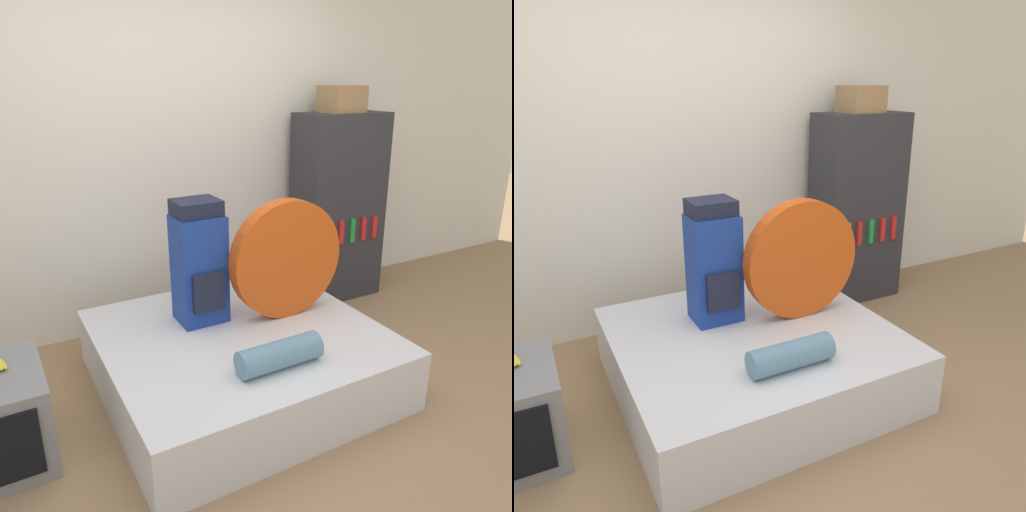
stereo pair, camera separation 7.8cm
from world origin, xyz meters
TOP-DOWN VIEW (x-y plane):
  - ground_plane at (0.00, 0.00)m, footprint 16.00×16.00m
  - wall_back at (0.00, 1.66)m, footprint 8.00×0.05m
  - bed at (0.05, 0.55)m, footprint 1.58×1.50m
  - backpack at (-0.09, 0.80)m, footprint 0.29×0.27m
  - tent_bag at (0.41, 0.61)m, footprint 0.74×0.10m
  - sleeping_roll at (0.04, 0.10)m, footprint 0.46×0.15m
  - bookshelf at (1.39, 1.36)m, footprint 0.72×0.40m
  - cardboard_box at (1.36, 1.36)m, footprint 0.29×0.28m

SIDE VIEW (x-z plane):
  - ground_plane at x=0.00m, z-range 0.00..0.00m
  - bed at x=0.05m, z-range 0.00..0.36m
  - sleeping_roll at x=0.04m, z-range 0.36..0.51m
  - backpack at x=-0.09m, z-range 0.35..1.10m
  - tent_bag at x=0.41m, z-range 0.36..1.10m
  - bookshelf at x=1.39m, z-range 0.00..1.52m
  - wall_back at x=0.00m, z-range 0.00..2.60m
  - cardboard_box at x=1.36m, z-range 1.52..1.72m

